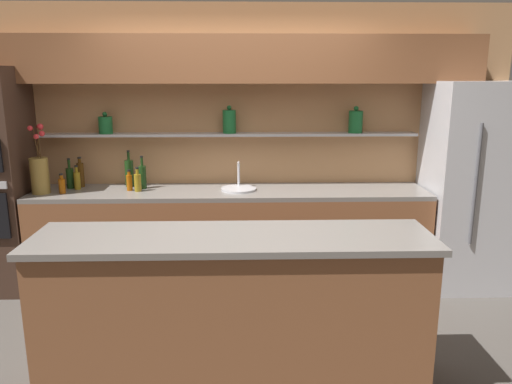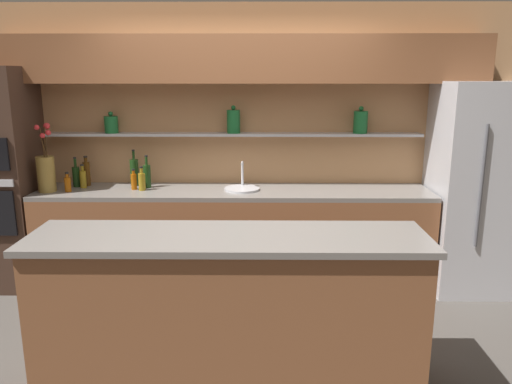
{
  "view_description": "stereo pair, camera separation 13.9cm",
  "coord_description": "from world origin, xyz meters",
  "px_view_note": "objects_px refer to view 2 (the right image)",
  "views": [
    {
      "loc": [
        0.06,
        -3.24,
        1.96
      ],
      "look_at": [
        0.16,
        0.43,
        1.09
      ],
      "focal_mm": 35.0,
      "sensor_mm": 36.0,
      "label": 1
    },
    {
      "loc": [
        0.2,
        -3.24,
        1.96
      ],
      "look_at": [
        0.16,
        0.43,
        1.09
      ],
      "focal_mm": 35.0,
      "sensor_mm": 36.0,
      "label": 2
    }
  ],
  "objects_px": {
    "bottle_oil_2": "(83,178)",
    "bottle_sauce_4": "(68,184)",
    "bottle_wine_1": "(76,176)",
    "bottle_oil_3": "(142,181)",
    "bottle_spirit_5": "(87,173)",
    "bottle_sauce_6": "(134,181)",
    "refrigerator": "(479,188)",
    "sink_fixture": "(242,187)",
    "bottle_wine_0": "(147,176)",
    "flower_vase": "(46,171)",
    "bottle_wine_7": "(134,172)"
  },
  "relations": [
    {
      "from": "refrigerator",
      "to": "bottle_wine_1",
      "type": "distance_m",
      "value": 3.74
    },
    {
      "from": "bottle_wine_0",
      "to": "bottle_sauce_6",
      "type": "bearing_deg",
      "value": -141.79
    },
    {
      "from": "bottle_oil_3",
      "to": "bottle_spirit_5",
      "type": "height_order",
      "value": "bottle_spirit_5"
    },
    {
      "from": "flower_vase",
      "to": "sink_fixture",
      "type": "relative_size",
      "value": 1.91
    },
    {
      "from": "bottle_oil_3",
      "to": "bottle_sauce_4",
      "type": "distance_m",
      "value": 0.66
    },
    {
      "from": "bottle_wine_1",
      "to": "bottle_sauce_6",
      "type": "distance_m",
      "value": 0.58
    },
    {
      "from": "bottle_oil_2",
      "to": "bottle_spirit_5",
      "type": "bearing_deg",
      "value": 88.18
    },
    {
      "from": "bottle_sauce_6",
      "to": "bottle_wine_0",
      "type": "bearing_deg",
      "value": 38.21
    },
    {
      "from": "refrigerator",
      "to": "bottle_wine_7",
      "type": "xyz_separation_m",
      "value": [
        -3.2,
        0.22,
        0.1
      ]
    },
    {
      "from": "refrigerator",
      "to": "bottle_wine_1",
      "type": "relative_size",
      "value": 6.72
    },
    {
      "from": "bottle_oil_3",
      "to": "bottle_sauce_6",
      "type": "bearing_deg",
      "value": 157.76
    },
    {
      "from": "bottle_wine_0",
      "to": "bottle_wine_7",
      "type": "xyz_separation_m",
      "value": [
        -0.14,
        0.09,
        0.02
      ]
    },
    {
      "from": "flower_vase",
      "to": "bottle_wine_0",
      "type": "relative_size",
      "value": 2.02
    },
    {
      "from": "flower_vase",
      "to": "sink_fixture",
      "type": "xyz_separation_m",
      "value": [
        1.77,
        0.09,
        -0.16
      ]
    },
    {
      "from": "bottle_wine_1",
      "to": "bottle_spirit_5",
      "type": "relative_size",
      "value": 0.99
    },
    {
      "from": "bottle_wine_7",
      "to": "bottle_sauce_4",
      "type": "bearing_deg",
      "value": -153.97
    },
    {
      "from": "bottle_oil_2",
      "to": "bottle_wine_7",
      "type": "height_order",
      "value": "bottle_wine_7"
    },
    {
      "from": "bottle_oil_2",
      "to": "bottle_oil_3",
      "type": "xyz_separation_m",
      "value": [
        0.58,
        -0.1,
        -0.0
      ]
    },
    {
      "from": "sink_fixture",
      "to": "bottle_oil_2",
      "type": "xyz_separation_m",
      "value": [
        -1.49,
        0.07,
        0.07
      ]
    },
    {
      "from": "sink_fixture",
      "to": "bottle_spirit_5",
      "type": "xyz_separation_m",
      "value": [
        -1.49,
        0.17,
        0.1
      ]
    },
    {
      "from": "bottle_spirit_5",
      "to": "bottle_sauce_4",
      "type": "bearing_deg",
      "value": -109.17
    },
    {
      "from": "bottle_spirit_5",
      "to": "bottle_wine_7",
      "type": "distance_m",
      "value": 0.46
    },
    {
      "from": "bottle_wine_1",
      "to": "bottle_spirit_5",
      "type": "distance_m",
      "value": 0.1
    },
    {
      "from": "bottle_sauce_4",
      "to": "bottle_oil_2",
      "type": "bearing_deg",
      "value": 61.27
    },
    {
      "from": "bottle_oil_3",
      "to": "bottle_wine_0",
      "type": "bearing_deg",
      "value": 78.82
    },
    {
      "from": "refrigerator",
      "to": "bottle_wine_1",
      "type": "bearing_deg",
      "value": 177.52
    },
    {
      "from": "sink_fixture",
      "to": "bottle_wine_0",
      "type": "xyz_separation_m",
      "value": [
        -0.89,
        0.09,
        0.09
      ]
    },
    {
      "from": "sink_fixture",
      "to": "bottle_oil_3",
      "type": "height_order",
      "value": "sink_fixture"
    },
    {
      "from": "bottle_oil_2",
      "to": "bottle_sauce_4",
      "type": "bearing_deg",
      "value": -118.73
    },
    {
      "from": "bottle_wine_0",
      "to": "flower_vase",
      "type": "bearing_deg",
      "value": -168.87
    },
    {
      "from": "sink_fixture",
      "to": "bottle_wine_0",
      "type": "bearing_deg",
      "value": 174.46
    },
    {
      "from": "flower_vase",
      "to": "bottle_spirit_5",
      "type": "relative_size",
      "value": 2.16
    },
    {
      "from": "bottle_oil_3",
      "to": "bottle_sauce_6",
      "type": "relative_size",
      "value": 1.15
    },
    {
      "from": "sink_fixture",
      "to": "bottle_oil_3",
      "type": "bearing_deg",
      "value": -178.12
    },
    {
      "from": "bottle_wine_0",
      "to": "bottle_wine_1",
      "type": "xyz_separation_m",
      "value": [
        -0.68,
        0.03,
        -0.01
      ]
    },
    {
      "from": "bottle_oil_3",
      "to": "bottle_sauce_6",
      "type": "height_order",
      "value": "bottle_oil_3"
    },
    {
      "from": "bottle_wine_1",
      "to": "bottle_sauce_4",
      "type": "xyz_separation_m",
      "value": [
        -0.01,
        -0.2,
        -0.03
      ]
    },
    {
      "from": "bottle_wine_0",
      "to": "refrigerator",
      "type": "bearing_deg",
      "value": -2.53
    },
    {
      "from": "bottle_spirit_5",
      "to": "bottle_sauce_6",
      "type": "relative_size",
      "value": 1.48
    },
    {
      "from": "refrigerator",
      "to": "bottle_spirit_5",
      "type": "height_order",
      "value": "refrigerator"
    },
    {
      "from": "refrigerator",
      "to": "bottle_wine_7",
      "type": "relative_size",
      "value": 5.51
    },
    {
      "from": "bottle_oil_3",
      "to": "bottle_spirit_5",
      "type": "bearing_deg",
      "value": 161.13
    },
    {
      "from": "refrigerator",
      "to": "bottle_oil_2",
      "type": "bearing_deg",
      "value": 178.21
    },
    {
      "from": "flower_vase",
      "to": "bottle_oil_3",
      "type": "distance_m",
      "value": 0.86
    },
    {
      "from": "bottle_sauce_4",
      "to": "bottle_wine_7",
      "type": "xyz_separation_m",
      "value": [
        0.54,
        0.27,
        0.06
      ]
    },
    {
      "from": "bottle_wine_1",
      "to": "bottle_wine_7",
      "type": "bearing_deg",
      "value": 6.56
    },
    {
      "from": "bottle_oil_2",
      "to": "bottle_sauce_4",
      "type": "height_order",
      "value": "bottle_oil_2"
    },
    {
      "from": "flower_vase",
      "to": "bottle_wine_1",
      "type": "xyz_separation_m",
      "value": [
        0.19,
        0.2,
        -0.08
      ]
    },
    {
      "from": "bottle_wine_7",
      "to": "refrigerator",
      "type": "bearing_deg",
      "value": -4.0
    },
    {
      "from": "bottle_oil_2",
      "to": "bottle_wine_0",
      "type": "bearing_deg",
      "value": 1.97
    }
  ]
}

